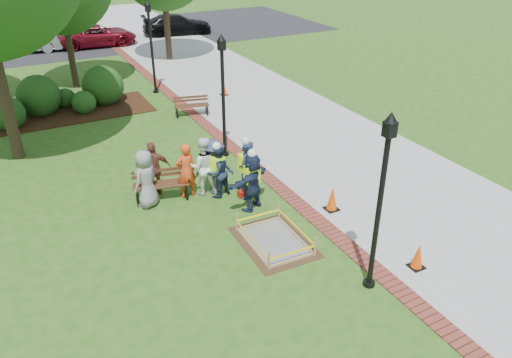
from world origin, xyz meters
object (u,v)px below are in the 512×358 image
wet_concrete_pad (274,235)px  hivis_worker_c (217,170)px  bench_near (162,191)px  cone_front (418,256)px  hivis_worker_b (246,168)px  hivis_worker_a (252,180)px  lamp_near (381,192)px

wet_concrete_pad → hivis_worker_c: hivis_worker_c is taller
bench_near → cone_front: (4.41, -6.08, 0.05)m
bench_near → hivis_worker_b: (2.31, -1.07, 0.69)m
hivis_worker_b → cone_front: bearing=-67.3°
hivis_worker_a → lamp_near: bearing=-79.4°
hivis_worker_a → hivis_worker_b: hivis_worker_b is taller
bench_near → hivis_worker_a: (2.17, -1.73, 0.65)m
lamp_near → hivis_worker_c: (-1.39, 5.44, -1.59)m
wet_concrete_pad → lamp_near: size_ratio=0.55×
lamp_near → wet_concrete_pad: bearing=113.8°
cone_front → hivis_worker_a: bearing=117.2°
lamp_near → hivis_worker_c: size_ratio=2.39×
wet_concrete_pad → hivis_worker_a: 1.97m
hivis_worker_a → hivis_worker_b: 0.68m
cone_front → lamp_near: size_ratio=0.16×
bench_near → hivis_worker_c: bearing=-21.1°
hivis_worker_c → hivis_worker_b: bearing=-32.4°
bench_near → hivis_worker_c: hivis_worker_c is taller
wet_concrete_pad → cone_front: size_ratio=3.36×
wet_concrete_pad → lamp_near: 3.54m
cone_front → hivis_worker_b: 5.48m
hivis_worker_b → bench_near: bearing=155.1°
lamp_near → hivis_worker_c: 5.84m
cone_front → hivis_worker_a: size_ratio=0.37×
cone_front → lamp_near: 2.58m
hivis_worker_b → wet_concrete_pad: bearing=-99.9°
cone_front → hivis_worker_b: bearing=112.7°
bench_near → hivis_worker_c: (1.58, -0.61, 0.60)m
wet_concrete_pad → bench_near: bearing=117.8°
hivis_worker_c → hivis_worker_a: bearing=-62.5°
lamp_near → hivis_worker_a: size_ratio=2.26×
bench_near → cone_front: bearing=-54.1°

